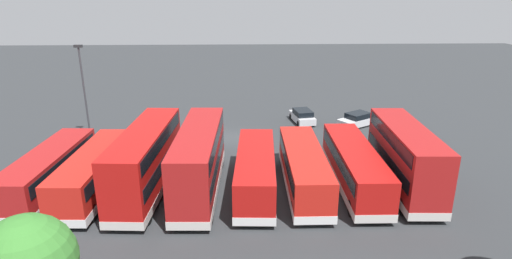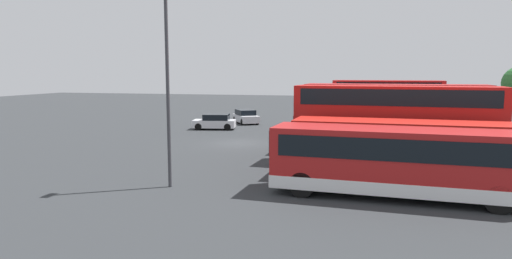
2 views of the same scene
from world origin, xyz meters
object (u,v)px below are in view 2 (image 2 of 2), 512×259
at_px(bus_single_deck_seventh, 399,148).
at_px(bus_single_deck_fourth, 394,123).
at_px(bus_double_decker_fifth, 393,117).
at_px(bus_double_decker_sixth, 395,123).
at_px(bus_single_deck_third, 388,119).
at_px(car_hatchback_silver, 246,117).
at_px(bus_double_decker_near_end, 387,103).
at_px(lamp_post_tall, 167,75).
at_px(bus_single_deck_far_end, 395,160).
at_px(car_small_green, 215,122).
at_px(bus_single_deck_second, 382,114).

bearing_deg(bus_single_deck_seventh, bus_single_deck_fourth, 178.70).
xyz_separation_m(bus_double_decker_fifth, bus_double_decker_sixth, (3.67, -0.09, -0.00)).
height_order(bus_single_deck_third, bus_single_deck_fourth, same).
xyz_separation_m(bus_single_deck_seventh, car_hatchback_silver, (-22.13, -14.02, -0.92)).
height_order(bus_double_decker_near_end, lamp_post_tall, lamp_post_tall).
relative_size(bus_single_deck_third, lamp_post_tall, 1.19).
height_order(bus_double_decker_fifth, bus_double_decker_sixth, same).
xyz_separation_m(bus_single_deck_fourth, bus_single_deck_seventh, (11.15, -0.25, 0.00)).
distance_m(bus_double_decker_near_end, bus_double_decker_fifth, 14.38).
distance_m(bus_double_decker_near_end, bus_single_deck_far_end, 24.87).
height_order(bus_single_deck_far_end, lamp_post_tall, lamp_post_tall).
xyz_separation_m(bus_single_deck_far_end, car_small_green, (-19.89, -15.16, -0.92)).
relative_size(bus_double_decker_near_end, car_small_green, 2.46).
relative_size(bus_single_deck_fourth, bus_double_decker_fifth, 0.90).
xyz_separation_m(bus_single_deck_seventh, car_small_green, (-16.67, -15.50, -0.92)).
xyz_separation_m(bus_single_deck_third, car_small_green, (-2.10, -15.46, -0.92)).
height_order(bus_single_deck_second, bus_single_deck_third, same).
xyz_separation_m(bus_double_decker_near_end, bus_double_decker_fifth, (14.38, -0.06, 0.00)).
bearing_deg(bus_double_decker_near_end, bus_double_decker_sixth, -0.47).
bearing_deg(bus_single_deck_seventh, bus_single_deck_second, -178.82).
bearing_deg(car_hatchback_silver, bus_single_deck_far_end, 28.36).
relative_size(bus_single_deck_fourth, bus_double_decker_sixth, 0.91).
height_order(bus_double_decker_near_end, bus_single_deck_seventh, bus_double_decker_near_end).
xyz_separation_m(bus_single_deck_third, bus_single_deck_fourth, (3.41, 0.30, -0.00)).
xyz_separation_m(car_hatchback_silver, car_small_green, (5.46, -1.48, -0.00)).
relative_size(bus_single_deck_second, car_small_green, 2.72).
relative_size(car_small_green, lamp_post_tall, 0.46).
bearing_deg(car_hatchback_silver, bus_double_decker_near_end, 87.99).
height_order(bus_single_deck_second, car_hatchback_silver, bus_single_deck_second).
distance_m(bus_single_deck_second, car_hatchback_silver, 14.22).
distance_m(bus_single_deck_second, car_small_green, 15.23).
distance_m(bus_single_deck_second, bus_double_decker_sixth, 14.68).
bearing_deg(bus_single_deck_second, bus_double_decker_sixth, 1.24).
distance_m(car_small_green, lamp_post_tall, 21.70).
relative_size(bus_single_deck_third, car_hatchback_silver, 2.51).
bearing_deg(bus_single_deck_seventh, bus_single_deck_far_end, -6.04).
relative_size(bus_double_decker_near_end, car_hatchback_silver, 2.40).
height_order(bus_single_deck_third, bus_double_decker_fifth, bus_double_decker_fifth).
bearing_deg(bus_single_deck_far_end, bus_single_deck_second, -179.91).
distance_m(bus_double_decker_fifth, car_small_green, 18.24).
xyz_separation_m(bus_double_decker_near_end, car_hatchback_silver, (-0.50, -14.11, -1.75)).
distance_m(bus_single_deck_second, bus_single_deck_fourth, 7.12).
bearing_deg(bus_single_deck_second, bus_single_deck_third, 5.17).
distance_m(bus_single_deck_second, bus_single_deck_far_end, 21.46).
distance_m(bus_double_decker_sixth, bus_single_deck_seventh, 3.68).
xyz_separation_m(car_small_green, lamp_post_tall, (20.61, 5.13, 4.49)).
distance_m(bus_double_decker_near_end, bus_double_decker_sixth, 18.04).
bearing_deg(bus_single_deck_far_end, lamp_post_tall, -85.90).
bearing_deg(bus_double_decker_near_end, bus_double_decker_fifth, -0.25).
relative_size(bus_double_decker_sixth, lamp_post_tall, 1.26).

